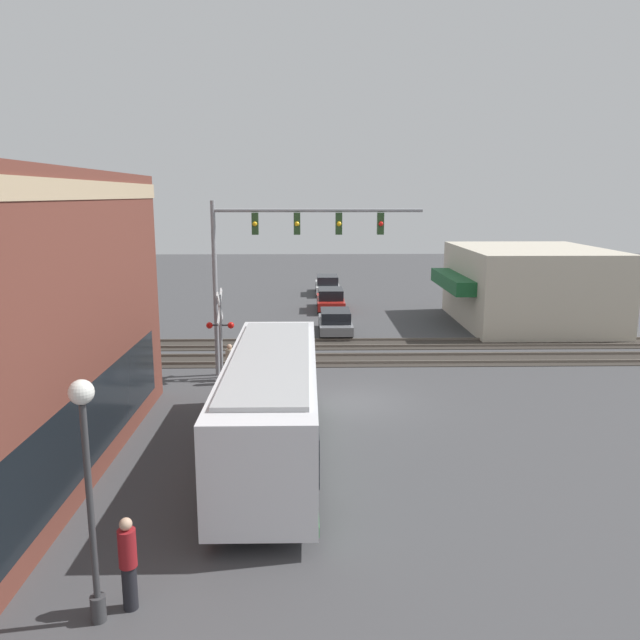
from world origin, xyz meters
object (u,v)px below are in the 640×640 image
(streetlamp, at_px, (88,481))
(pedestrian_by_lamp, at_px, (128,562))
(parked_car_white, at_px, (327,285))
(parked_car_red, at_px, (330,300))
(crossing_signal, at_px, (220,325))
(city_bus, at_px, (272,402))
(parked_car_grey, at_px, (335,322))
(pedestrian_at_crossing, at_px, (230,364))

(streetlamp, relative_size, pedestrian_by_lamp, 2.48)
(parked_car_white, bearing_deg, parked_car_red, -180.00)
(crossing_signal, bearing_deg, parked_car_red, -18.21)
(pedestrian_by_lamp, bearing_deg, crossing_signal, 1.22)
(city_bus, xyz_separation_m, parked_car_grey, (16.98, -2.60, -1.12))
(city_bus, xyz_separation_m, parked_car_red, (24.32, -2.60, -1.06))
(city_bus, distance_m, pedestrian_at_crossing, 7.90)
(crossing_signal, relative_size, streetlamp, 0.83)
(city_bus, height_order, parked_car_red, city_bus)
(streetlamp, bearing_deg, parked_car_grey, -12.63)
(pedestrian_at_crossing, bearing_deg, city_bus, -163.94)
(crossing_signal, relative_size, parked_car_white, 0.82)
(parked_car_red, height_order, pedestrian_by_lamp, pedestrian_by_lamp)
(parked_car_red, distance_m, pedestrian_by_lamp, 31.51)
(parked_car_white, relative_size, pedestrian_at_crossing, 2.77)
(streetlamp, xyz_separation_m, pedestrian_by_lamp, (0.34, -0.49, -1.80))
(city_bus, xyz_separation_m, pedestrian_by_lamp, (-6.81, 2.31, -0.80))
(city_bus, height_order, parked_car_grey, city_bus)
(parked_car_grey, distance_m, pedestrian_at_crossing, 10.58)
(crossing_signal, relative_size, parked_car_grey, 0.90)
(streetlamp, bearing_deg, pedestrian_at_crossing, -2.48)
(city_bus, xyz_separation_m, crossing_signal, (8.40, 2.64, 0.54))
(parked_car_red, bearing_deg, crossing_signal, 161.79)
(parked_car_white, bearing_deg, city_bus, 175.27)
(crossing_signal, height_order, parked_car_white, crossing_signal)
(city_bus, xyz_separation_m, streetlamp, (-7.15, 2.81, 1.01))
(crossing_signal, height_order, pedestrian_at_crossing, crossing_signal)
(parked_car_grey, relative_size, pedestrian_at_crossing, 2.51)
(crossing_signal, xyz_separation_m, parked_car_grey, (8.58, -5.24, -1.66))
(parked_car_red, bearing_deg, pedestrian_at_crossing, 164.13)
(crossing_signal, height_order, streetlamp, streetlamp)
(parked_car_red, bearing_deg, parked_car_grey, 180.00)
(parked_car_grey, distance_m, pedestrian_by_lamp, 24.29)
(parked_car_grey, height_order, pedestrian_by_lamp, pedestrian_by_lamp)
(streetlamp, bearing_deg, parked_car_red, -9.75)
(pedestrian_at_crossing, bearing_deg, pedestrian_by_lamp, 179.43)
(crossing_signal, xyz_separation_m, streetlamp, (-15.55, 0.17, 0.47))
(crossing_signal, relative_size, pedestrian_by_lamp, 2.05)
(city_bus, distance_m, streetlamp, 7.75)
(pedestrian_by_lamp, bearing_deg, parked_car_white, -7.33)
(crossing_signal, distance_m, streetlamp, 15.56)
(crossing_signal, relative_size, parked_car_red, 0.85)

